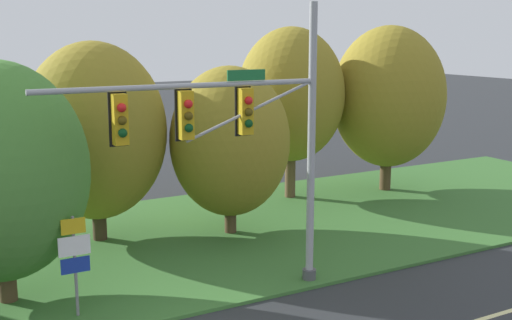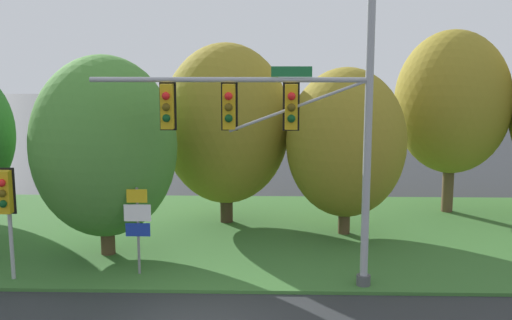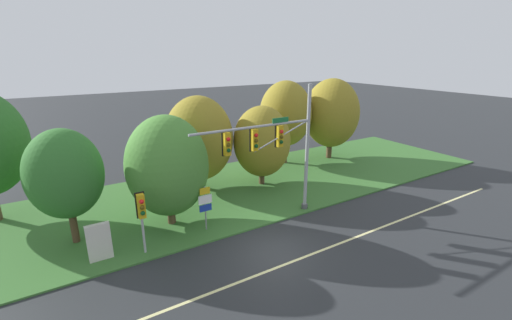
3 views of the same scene
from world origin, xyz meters
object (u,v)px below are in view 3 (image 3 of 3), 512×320
at_px(traffic_signal_mast, 277,145).
at_px(tree_behind_signpost, 167,166).
at_px(tree_left_of_mast, 65,174).
at_px(route_sign_post, 205,203).
at_px(tree_mid_verge, 199,139).
at_px(tree_furthest_back, 331,113).
at_px(tree_tall_centre, 262,142).
at_px(pedestrian_signal_near_kerb, 142,210).
at_px(tree_right_far, 286,114).
at_px(info_kiosk, 99,242).

relative_size(traffic_signal_mast, tree_behind_signpost, 1.23).
bearing_deg(tree_left_of_mast, route_sign_post, -20.94).
xyz_separation_m(traffic_signal_mast, tree_behind_signpost, (-5.67, 2.61, -1.04)).
bearing_deg(tree_mid_verge, traffic_signal_mast, -72.53).
bearing_deg(route_sign_post, tree_behind_signpost, 127.15).
relative_size(tree_mid_verge, tree_furthest_back, 0.92).
relative_size(route_sign_post, tree_tall_centre, 0.44).
bearing_deg(tree_tall_centre, tree_furthest_back, 14.52).
xyz_separation_m(pedestrian_signal_near_kerb, tree_left_of_mast, (-2.87, 3.15, 1.41)).
xyz_separation_m(pedestrian_signal_near_kerb, tree_right_far, (14.71, 8.41, 2.07)).
distance_m(route_sign_post, tree_right_far, 13.85).
height_order(tree_behind_signpost, tree_right_far, tree_right_far).
bearing_deg(tree_left_of_mast, pedestrian_signal_near_kerb, -47.70).
bearing_deg(info_kiosk, traffic_signal_mast, -4.23).
xyz_separation_m(tree_left_of_mast, tree_behind_signpost, (5.04, -0.61, -0.28)).
distance_m(tree_left_of_mast, info_kiosk, 3.92).
height_order(traffic_signal_mast, tree_left_of_mast, traffic_signal_mast).
bearing_deg(tree_mid_verge, tree_behind_signpost, -131.82).
distance_m(tree_mid_verge, tree_tall_centre, 4.63).
relative_size(route_sign_post, tree_right_far, 0.36).
xyz_separation_m(tree_left_of_mast, info_kiosk, (0.89, -2.50, -2.88)).
relative_size(tree_behind_signpost, info_kiosk, 3.39).
bearing_deg(tree_left_of_mast, tree_mid_verge, 21.50).
bearing_deg(tree_tall_centre, tree_mid_verge, 161.61).
relative_size(tree_left_of_mast, tree_right_far, 0.84).
relative_size(route_sign_post, tree_behind_signpost, 0.41).
height_order(pedestrian_signal_near_kerb, tree_right_far, tree_right_far).
distance_m(traffic_signal_mast, route_sign_post, 5.24).
bearing_deg(tree_right_far, info_kiosk, -155.08).
height_order(route_sign_post, tree_mid_verge, tree_mid_verge).
bearing_deg(tree_left_of_mast, tree_right_far, 16.66).
height_order(tree_mid_verge, tree_furthest_back, tree_furthest_back).
bearing_deg(route_sign_post, info_kiosk, -179.70).
relative_size(tree_left_of_mast, tree_behind_signpost, 0.95).
distance_m(route_sign_post, tree_behind_signpost, 3.01).
xyz_separation_m(tree_left_of_mast, tree_right_far, (17.58, 5.26, 0.66)).
xyz_separation_m(route_sign_post, tree_tall_centre, (6.55, 4.41, 1.68)).
bearing_deg(tree_behind_signpost, tree_furthest_back, 16.06).
xyz_separation_m(traffic_signal_mast, tree_tall_centre, (2.29, 5.17, -1.27)).
bearing_deg(tree_mid_verge, pedestrian_signal_near_kerb, -131.32).
height_order(route_sign_post, tree_furthest_back, tree_furthest_back).
relative_size(traffic_signal_mast, tree_furthest_back, 1.07).
height_order(tree_right_far, info_kiosk, tree_right_far).
height_order(route_sign_post, tree_behind_signpost, tree_behind_signpost).
distance_m(tree_mid_verge, tree_furthest_back, 13.55).
relative_size(route_sign_post, tree_mid_verge, 0.38).
bearing_deg(route_sign_post, tree_tall_centre, 33.96).
height_order(pedestrian_signal_near_kerb, tree_left_of_mast, tree_left_of_mast).
relative_size(traffic_signal_mast, pedestrian_signal_near_kerb, 2.40).
distance_m(tree_behind_signpost, tree_tall_centre, 8.36).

